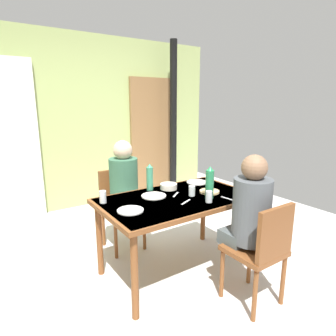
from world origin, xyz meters
The scene contains 23 objects.
ground_plane centered at (0.00, 0.00, 0.00)m, with size 5.95×5.95×0.00m, color silver.
wall_back centered at (0.00, 2.28, 1.29)m, with size 4.78×0.10×2.58m, color #A1B36A.
door_wooden centered at (1.31, 2.20, 1.00)m, with size 0.80×0.05×2.00m, color olive.
stove_pipe_column centered at (1.58, 1.93, 1.29)m, with size 0.12×0.12×2.58m, color black.
curtain_panel centered at (-0.97, 2.18, 1.08)m, with size 0.90×0.03×2.17m, color white.
dining_table centered at (0.22, -0.07, 0.67)m, with size 1.41×0.85×0.75m.
chair_near_diner centered at (0.47, -0.85, 0.50)m, with size 0.40×0.40×0.87m.
chair_far_diner centered at (-0.01, 0.70, 0.50)m, with size 0.40×0.40×0.87m.
person_near_diner centered at (0.47, -0.71, 0.78)m, with size 0.30×0.37×0.77m.
person_far_diner centered at (-0.01, 0.57, 0.78)m, with size 0.30×0.37×0.77m.
water_bottle_green_near centered at (0.45, -0.25, 0.89)m, with size 0.08×0.08×0.30m.
water_bottle_green_far centered at (0.13, 0.27, 0.87)m, with size 0.07×0.07×0.27m.
serving_bowl_center centered at (0.30, 0.19, 0.77)m, with size 0.17×0.17×0.06m, color silver.
dinner_plate_near_left centered at (-0.29, -0.14, 0.75)m, with size 0.21×0.21×0.01m, color white.
dinner_plate_near_right centered at (0.69, 0.21, 0.75)m, with size 0.22×0.22×0.01m, color white.
dinner_plate_far_center centered at (0.05, 0.07, 0.75)m, with size 0.23×0.23×0.01m, color white.
drinking_glass_by_near_diner centered at (-0.40, 0.17, 0.80)m, with size 0.06×0.06×0.11m, color silver.
drinking_glass_by_far_diner centered at (0.36, -0.11, 0.79)m, with size 0.06×0.06×0.09m, color silver.
drinking_glass_spare_center centered at (0.37, -0.33, 0.80)m, with size 0.06×0.06×0.10m, color silver.
bread_plate_sliced centered at (0.56, -0.13, 0.76)m, with size 0.19×0.19×0.02m, color #DBB77A.
cutlery_knife_near centered at (0.25, 0.00, 0.75)m, with size 0.15×0.02×0.00m, color silver.
cutlery_fork_near centered at (0.58, -0.36, 0.75)m, with size 0.15×0.02×0.00m, color silver.
cutlery_knife_far centered at (0.21, -0.22, 0.75)m, with size 0.15×0.02×0.00m, color silver.
Camera 1 is at (-1.27, -2.13, 1.61)m, focal length 30.92 mm.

